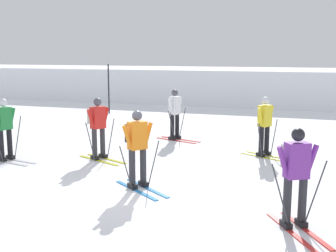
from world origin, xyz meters
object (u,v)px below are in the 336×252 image
Objects in this scene: skier_orange at (137,145)px; skier_white at (175,113)px; skier_green at (5,128)px; skier_yellow at (265,125)px; skier_red at (98,125)px; trail_marker_pole at (109,89)px; skier_purple at (296,173)px.

skier_orange is 5.38m from skier_white.
skier_yellow is (6.62, 2.80, -0.00)m from skier_green.
skier_red is (-2.03, 2.04, 0.00)m from skier_orange.
trail_marker_pole is (-8.15, 6.54, 0.28)m from skier_yellow.
trail_marker_pole reaches higher than skier_red.
skier_purple is at bearing -16.13° from skier_green.
skier_orange is (-3.34, 1.16, -0.00)m from skier_purple.
skier_green is 4.46m from skier_orange.
skier_green and skier_purple have the same top height.
skier_red is (-4.33, -1.81, 0.04)m from skier_yellow.
skier_white is 0.72× the size of trail_marker_pole.
skier_red is 0.72× the size of trail_marker_pole.
skier_white is at bearing 70.02° from skier_red.
skier_purple is at bearing -19.11° from skier_orange.
skier_white is (-0.85, 5.31, -0.04)m from skier_orange.
skier_orange is 1.00× the size of skier_red.
skier_yellow is 3.46m from skier_white.
skier_yellow is at bearing 22.70° from skier_red.
skier_orange is at bearing -60.61° from trail_marker_pole.
skier_orange is at bearing -120.77° from skier_yellow.
skier_red is (-5.38, 3.20, -0.00)m from skier_purple.
skier_green is 9.47m from trail_marker_pole.
skier_white is (-4.19, 6.47, -0.04)m from skier_purple.
skier_white is (1.19, 3.26, -0.04)m from skier_red.
skier_green is 0.72× the size of trail_marker_pole.
skier_purple is 5.12m from skier_yellow.
skier_yellow is at bearing 59.23° from skier_orange.
skier_green and skier_red have the same top height.
skier_green is 1.00× the size of skier_red.
skier_green is 1.00× the size of skier_yellow.
skier_yellow is 4.69m from skier_red.
skier_orange is 2.88m from skier_red.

